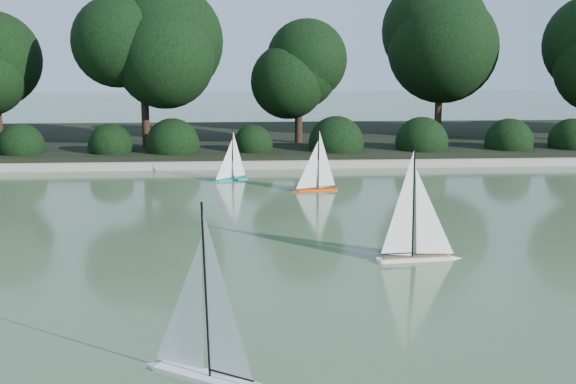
{
  "coord_description": "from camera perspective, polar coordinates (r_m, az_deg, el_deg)",
  "views": [
    {
      "loc": [
        -0.57,
        -7.88,
        2.8
      ],
      "look_at": [
        0.13,
        2.6,
        0.7
      ],
      "focal_mm": 45.0,
      "sensor_mm": 36.0,
      "label": 1
    }
  ],
  "objects": [
    {
      "name": "far_bank",
      "position": [
        21.06,
        -2.24,
        4.07
      ],
      "size": [
        40.0,
        8.0,
        0.3
      ],
      "primitive_type": "cube",
      "color": "black",
      "rests_on": "ground"
    },
    {
      "name": "ground",
      "position": [
        8.38,
        0.3,
        -8.22
      ],
      "size": [
        80.0,
        80.0,
        0.0
      ],
      "primitive_type": "plane",
      "color": "#3F5533",
      "rests_on": "ground"
    },
    {
      "name": "tree_line",
      "position": [
        19.4,
        1.54,
        10.84
      ],
      "size": [
        26.31,
        3.93,
        4.39
      ],
      "color": "black",
      "rests_on": "ground"
    },
    {
      "name": "shrub_hedge",
      "position": [
        17.95,
        -1.97,
        3.78
      ],
      "size": [
        29.1,
        1.1,
        1.1
      ],
      "color": "black",
      "rests_on": "ground"
    },
    {
      "name": "pond_coping",
      "position": [
        17.11,
        -1.86,
        2.19
      ],
      "size": [
        40.0,
        0.35,
        0.18
      ],
      "primitive_type": "cube",
      "color": "gray",
      "rests_on": "ground"
    },
    {
      "name": "sailboat_white_a",
      "position": [
        6.39,
        -7.28,
        -12.19
      ],
      "size": [
        1.11,
        0.82,
        1.69
      ],
      "color": "white",
      "rests_on": "ground"
    },
    {
      "name": "sailboat_teal",
      "position": [
        15.52,
        -4.71,
        1.57
      ],
      "size": [
        0.8,
        0.53,
        1.18
      ],
      "color": "#049298",
      "rests_on": "ground"
    },
    {
      "name": "sailboat_orange",
      "position": [
        14.35,
        1.99,
        0.9
      ],
      "size": [
        0.98,
        0.33,
        1.33
      ],
      "color": "#EC4509",
      "rests_on": "ground"
    },
    {
      "name": "sailboat_white_b",
      "position": [
        9.84,
        10.6,
        -3.88
      ],
      "size": [
        1.22,
        0.3,
        1.66
      ],
      "color": "silver",
      "rests_on": "ground"
    }
  ]
}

